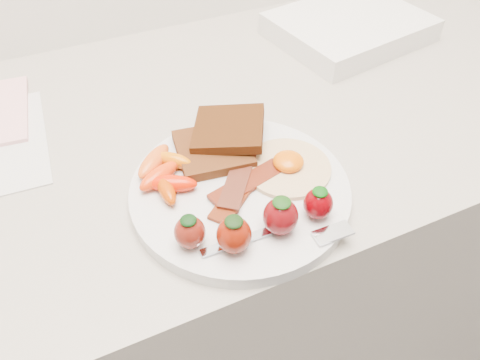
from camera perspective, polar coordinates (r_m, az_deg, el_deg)
name	(u,v)px	position (r m, az deg, el deg)	size (l,w,h in m)	color
counter	(206,289)	(1.04, -4.23, -13.11)	(2.00, 0.60, 0.90)	gray
plate	(240,191)	(0.58, 0.00, -1.34)	(0.27, 0.27, 0.02)	silver
toast_lower	(213,150)	(0.61, -3.30, 3.69)	(0.09, 0.09, 0.01)	black
toast_upper	(229,129)	(0.62, -1.39, 6.24)	(0.09, 0.09, 0.01)	black
fried_egg	(288,166)	(0.59, 5.85, 1.72)	(0.12, 0.12, 0.02)	silver
bacon_strips	(241,185)	(0.57, 0.16, -0.56)	(0.12, 0.11, 0.01)	#501806
baby_carrots	(164,173)	(0.58, -9.27, 0.81)	(0.08, 0.11, 0.02)	#E93809
strawberries	(257,221)	(0.50, 2.13, -5.07)	(0.18, 0.06, 0.05)	maroon
fork	(286,236)	(0.52, 5.68, -6.79)	(0.17, 0.05, 0.00)	silver
appliance	(349,27)	(0.93, 13.16, 17.70)	(0.26, 0.21, 0.04)	white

